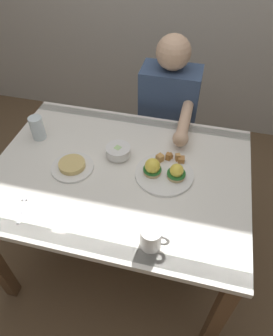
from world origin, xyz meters
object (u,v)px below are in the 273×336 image
object	(u,v)px
eggs_benedict_plate	(164,171)
coffee_mug	(152,238)
fruit_bowl	(118,151)
side_plate	(72,166)
water_glass_near	(38,129)
fork	(23,206)
dining_table	(120,186)
diner_person	(168,117)

from	to	relation	value
eggs_benedict_plate	coffee_mug	size ratio (longest dim) A/B	2.42
fruit_bowl	side_plate	distance (m)	0.23
side_plate	fruit_bowl	bearing A→B (deg)	35.68
water_glass_near	eggs_benedict_plate	bearing A→B (deg)	-9.28
fruit_bowl	coffee_mug	world-z (taller)	coffee_mug
coffee_mug	fork	xyz separation A→B (m)	(-0.56, 0.05, -0.05)
coffee_mug	fork	world-z (taller)	coffee_mug
dining_table	fork	distance (m)	0.46
eggs_benedict_plate	water_glass_near	distance (m)	0.69
fork	side_plate	xyz separation A→B (m)	(0.12, 0.26, 0.01)
fork	side_plate	bearing A→B (deg)	65.85
fruit_bowl	water_glass_near	xyz separation A→B (m)	(-0.44, 0.04, 0.02)
water_glass_near	coffee_mug	bearing A→B (deg)	-34.58
eggs_benedict_plate	fork	size ratio (longest dim) A/B	1.75
fruit_bowl	fork	size ratio (longest dim) A/B	0.78
coffee_mug	side_plate	size ratio (longest dim) A/B	0.56
dining_table	coffee_mug	distance (m)	0.44
dining_table	diner_person	world-z (taller)	diner_person
fruit_bowl	coffee_mug	bearing A→B (deg)	-59.83
fork	water_glass_near	xyz separation A→B (m)	(-0.14, 0.43, 0.05)
coffee_mug	water_glass_near	size ratio (longest dim) A/B	0.89
coffee_mug	water_glass_near	xyz separation A→B (m)	(-0.70, 0.48, 0.00)
water_glass_near	fruit_bowl	bearing A→B (deg)	-4.84
eggs_benedict_plate	side_plate	size ratio (longest dim) A/B	1.35
side_plate	eggs_benedict_plate	bearing A→B (deg)	8.07
diner_person	side_plate	bearing A→B (deg)	-118.95
dining_table	fruit_bowl	world-z (taller)	fruit_bowl
eggs_benedict_plate	water_glass_near	bearing A→B (deg)	170.72
coffee_mug	side_plate	xyz separation A→B (m)	(-0.44, 0.31, -0.04)
coffee_mug	diner_person	bearing A→B (deg)	95.59
eggs_benedict_plate	coffee_mug	xyz separation A→B (m)	(0.02, -0.37, 0.03)
coffee_mug	dining_table	bearing A→B (deg)	123.23
coffee_mug	fork	size ratio (longest dim) A/B	0.72
water_glass_near	diner_person	xyz separation A→B (m)	(0.61, 0.46, -0.14)
eggs_benedict_plate	side_plate	world-z (taller)	eggs_benedict_plate
dining_table	coffee_mug	size ratio (longest dim) A/B	10.78
eggs_benedict_plate	coffee_mug	world-z (taller)	coffee_mug
diner_person	dining_table	bearing A→B (deg)	-102.54
dining_table	water_glass_near	xyz separation A→B (m)	(-0.47, 0.14, 0.16)
side_plate	diner_person	world-z (taller)	diner_person
coffee_mug	fork	bearing A→B (deg)	175.07
dining_table	diner_person	xyz separation A→B (m)	(0.13, 0.60, 0.02)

